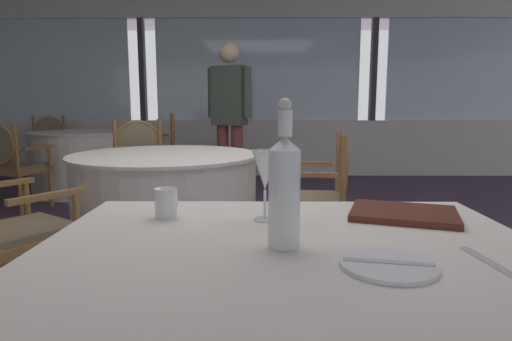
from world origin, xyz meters
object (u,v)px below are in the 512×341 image
(dining_chair_1_0, at_px, (322,190))
(dining_chair_2_0, at_px, (53,143))
(dining_chair_1_1, at_px, (141,164))
(diner_person_0, at_px, (229,111))
(dining_chair_2_2, at_px, (164,145))
(side_plate, at_px, (388,265))
(water_bottle, at_px, (284,188))
(dining_chair_2_1, at_px, (12,160))
(wine_glass, at_px, (265,172))
(water_tumbler, at_px, (166,203))
(dining_chair_1_2, at_px, (2,221))
(menu_book, at_px, (404,213))

(dining_chair_1_0, relative_size, dining_chair_2_0, 0.97)
(dining_chair_1_1, bearing_deg, diner_person_0, 118.94)
(dining_chair_2_2, bearing_deg, dining_chair_2_0, -29.91)
(side_plate, bearing_deg, water_bottle, 148.21)
(dining_chair_2_1, relative_size, dining_chair_2_2, 0.93)
(wine_glass, relative_size, water_tumbler, 2.31)
(dining_chair_1_1, xyz_separation_m, dining_chair_2_0, (-1.85, 2.19, -0.01))
(water_bottle, bearing_deg, side_plate, -31.79)
(dining_chair_2_0, xyz_separation_m, dining_chair_2_2, (1.69, -0.52, 0.02))
(dining_chair_1_1, bearing_deg, water_bottle, -2.79)
(wine_glass, bearing_deg, water_tumbler, 174.97)
(dining_chair_1_1, bearing_deg, side_plate, -0.26)
(dining_chair_2_1, bearing_deg, dining_chair_1_2, -133.99)
(water_bottle, bearing_deg, dining_chair_2_2, 105.82)
(side_plate, height_order, water_bottle, water_bottle)
(menu_book, xyz_separation_m, dining_chair_2_1, (-2.96, 3.09, -0.25))
(dining_chair_2_0, bearing_deg, water_bottle, -12.49)
(wine_glass, height_order, menu_book, wine_glass)
(water_bottle, distance_m, dining_chair_1_1, 3.12)
(water_bottle, height_order, dining_chair_2_2, water_bottle)
(dining_chair_1_1, bearing_deg, water_tumbler, -7.23)
(dining_chair_1_0, bearing_deg, side_plate, 91.41)
(diner_person_0, bearing_deg, dining_chair_2_0, -92.11)
(dining_chair_1_1, height_order, dining_chair_2_2, dining_chair_2_2)
(wine_glass, bearing_deg, dining_chair_1_2, 147.16)
(water_tumbler, distance_m, dining_chair_1_1, 2.75)
(water_tumbler, height_order, dining_chair_2_0, dining_chair_2_0)
(dining_chair_1_2, height_order, dining_chair_2_1, dining_chair_2_1)
(wine_glass, xyz_separation_m, dining_chair_2_2, (-1.25, 4.32, -0.33))
(dining_chair_1_0, xyz_separation_m, dining_chair_2_0, (-3.33, 3.27, 0.01))
(wine_glass, distance_m, menu_book, 0.43)
(dining_chair_1_1, bearing_deg, dining_chair_2_1, -132.50)
(menu_book, height_order, dining_chair_1_1, dining_chair_1_1)
(dining_chair_1_1, distance_m, dining_chair_1_2, 1.83)
(side_plate, relative_size, menu_book, 0.66)
(dining_chair_1_1, relative_size, dining_chair_2_2, 0.98)
(menu_book, bearing_deg, diner_person_0, 120.24)
(dining_chair_2_2, bearing_deg, wine_glass, 93.21)
(water_tumbler, xyz_separation_m, dining_chair_1_1, (-0.80, 2.62, -0.25))
(wine_glass, bearing_deg, menu_book, 5.50)
(wine_glass, relative_size, dining_chair_1_1, 0.21)
(dining_chair_1_0, height_order, dining_chair_1_2, dining_chair_1_0)
(dining_chair_2_0, bearing_deg, dining_chair_1_1, -2.83)
(water_tumbler, bearing_deg, dining_chair_2_0, 118.83)
(side_plate, bearing_deg, wine_glass, 124.35)
(dining_chair_1_0, bearing_deg, dining_chair_1_2, 30.00)
(dining_chair_2_0, xyz_separation_m, diner_person_0, (2.59, -1.20, 0.47))
(side_plate, bearing_deg, dining_chair_2_2, 107.73)
(dining_chair_2_0, relative_size, dining_chair_2_1, 1.03)
(diner_person_0, bearing_deg, menu_book, 34.82)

